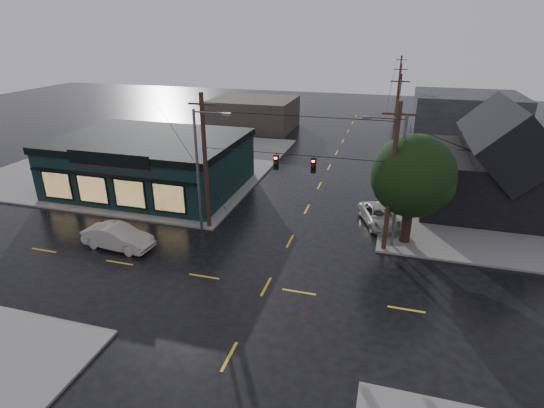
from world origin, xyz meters
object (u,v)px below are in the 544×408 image
(corner_tree, at_px, (413,176))
(sedan_cream, at_px, (118,237))
(suv_silver, at_px, (380,216))
(utility_pole_nw, at_px, (209,227))
(utility_pole_ne, at_px, (383,250))

(corner_tree, bearing_deg, sedan_cream, -161.93)
(corner_tree, xyz_separation_m, suv_silver, (-1.88, 2.65, -4.31))
(corner_tree, xyz_separation_m, sedan_cream, (-19.11, -6.23, -4.18))
(corner_tree, bearing_deg, suv_silver, 125.33)
(utility_pole_nw, relative_size, suv_silver, 2.03)
(utility_pole_nw, relative_size, utility_pole_ne, 1.00)
(corner_tree, height_order, sedan_cream, corner_tree)
(utility_pole_nw, xyz_separation_m, sedan_cream, (-4.73, -4.71, 0.82))
(corner_tree, relative_size, suv_silver, 1.54)
(utility_pole_nw, xyz_separation_m, suv_silver, (12.50, 4.17, 0.70))
(utility_pole_nw, bearing_deg, utility_pole_ne, 0.00)
(suv_silver, bearing_deg, utility_pole_nw, 177.52)
(utility_pole_nw, relative_size, sedan_cream, 2.03)
(utility_pole_nw, height_order, sedan_cream, utility_pole_nw)
(utility_pole_nw, xyz_separation_m, utility_pole_ne, (13.00, 0.00, 0.00))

